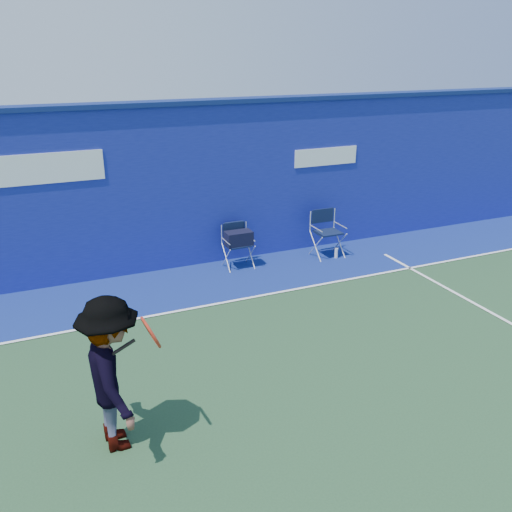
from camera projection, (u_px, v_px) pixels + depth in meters
name	position (u px, v px, depth m)	size (l,w,h in m)	color
ground	(263.00, 433.00, 5.94)	(80.00, 80.00, 0.00)	#244427
stadium_wall	(147.00, 189.00, 9.83)	(24.00, 0.50, 3.08)	navy
out_of_bounds_strip	(167.00, 289.00, 9.45)	(24.00, 1.80, 0.01)	navy
court_lines	(242.00, 401.00, 6.45)	(24.00, 12.00, 0.01)	white
directors_chair_left	(238.00, 249.00, 10.29)	(0.50, 0.46, 0.85)	silver
directors_chair_right	(327.00, 242.00, 10.87)	(0.55, 0.50, 0.93)	silver
water_bottle	(336.00, 253.00, 10.82)	(0.07, 0.07, 0.21)	silver
tennis_player	(112.00, 374.00, 5.49)	(0.84, 1.13, 1.70)	#EA4738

